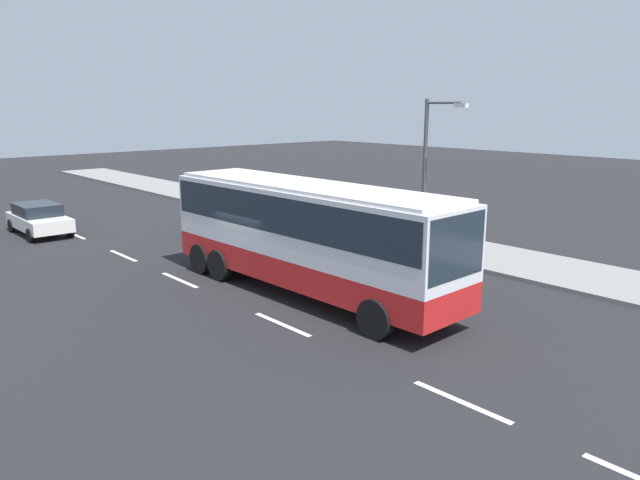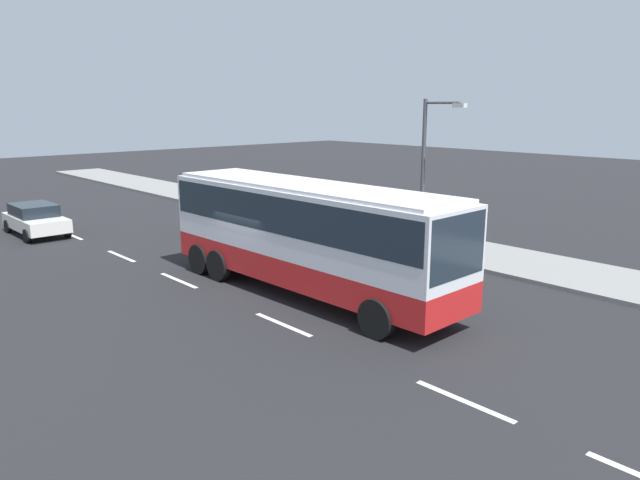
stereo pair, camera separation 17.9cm
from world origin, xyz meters
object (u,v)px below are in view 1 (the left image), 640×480
Objects in this scene: street_lamp at (429,165)px; pedestrian_near_curb at (481,235)px; coach_bus at (307,227)px; car_white_minivan at (39,218)px; car_black_sedan at (240,218)px.

pedestrian_near_curb is at bearing 21.36° from street_lamp.
coach_bus reaches higher than car_white_minivan.
car_white_minivan is 0.70× the size of street_lamp.
coach_bus is 2.37× the size of car_black_sedan.
pedestrian_near_curb is at bearing 77.96° from coach_bus.
car_white_minivan is 0.89× the size of car_black_sedan.
street_lamp is (14.98, 10.37, 2.96)m from car_white_minivan.
car_black_sedan is (-9.17, 3.68, -1.45)m from coach_bus.
coach_bus is at bearing 174.25° from pedestrian_near_curb.
coach_bus is at bearing 13.03° from car_white_minivan.
coach_bus is 6.81× the size of pedestrian_near_curb.
coach_bus is at bearing -20.87° from car_black_sedan.
street_lamp is at bearing 116.67° from pedestrian_near_curb.
car_white_minivan is 20.34m from pedestrian_near_curb.
car_black_sedan is 9.67m from street_lamp.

